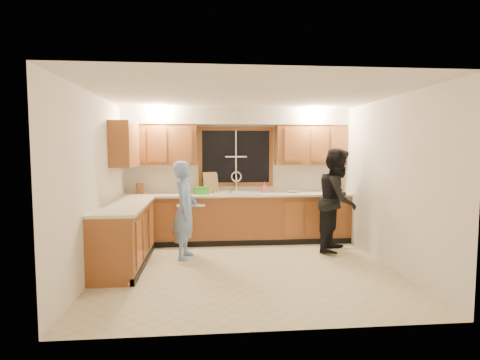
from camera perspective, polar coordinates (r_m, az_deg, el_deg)
The scene contains 26 objects.
floor at distance 5.62m, azimuth 0.98°, elevation -13.35°, with size 4.20×4.20×0.00m, color beige.
ceiling at distance 5.40m, azimuth 1.02°, elevation 12.78°, with size 4.20×4.20×0.00m, color white.
wall_back at distance 7.25m, azimuth -0.62°, elevation 0.81°, with size 4.20×4.20×0.00m, color white.
wall_left at distance 5.55m, azimuth -21.11°, elevation -0.70°, with size 3.80×3.80×0.00m, color white.
wall_right at distance 5.97m, azimuth 21.47°, elevation -0.35°, with size 3.80×3.80×0.00m, color white.
base_cabinets_back at distance 7.06m, azimuth -0.42°, elevation -5.93°, with size 4.20×0.60×0.88m, color #94542B.
base_cabinets_left at distance 5.94m, azimuth -17.13°, elevation -8.18°, with size 0.60×1.90×0.88m, color #94542B.
countertop_back at distance 6.97m, azimuth -0.41°, elevation -2.24°, with size 4.20×0.63×0.04m, color #F4EBCD.
countertop_left at distance 5.85m, azimuth -17.09°, elevation -3.78°, with size 0.63×1.90×0.04m, color #F4EBCD.
upper_cabinets_left at distance 7.10m, azimuth -12.11°, elevation 5.27°, with size 1.35×0.33×0.75m, color #94542B.
upper_cabinets_right at distance 7.33m, azimuth 10.70°, elevation 5.27°, with size 1.35×0.33×0.75m, color #94542B.
upper_cabinets_return at distance 6.57m, azimuth -17.19°, elevation 5.22°, with size 0.33×0.90×0.75m, color #94542B.
soffit at distance 7.09m, azimuth -0.52°, elevation 9.62°, with size 4.20×0.35×0.30m, color silver.
window_frame at distance 7.23m, azimuth -0.62°, elevation 3.57°, with size 1.44×0.03×1.14m.
sink at distance 7.00m, azimuth -0.43°, elevation -2.50°, with size 0.86×0.52×0.57m.
dishwasher at distance 7.03m, azimuth -7.37°, elevation -6.26°, with size 0.60×0.56×0.82m, color silver.
stove at distance 5.39m, azimuth -18.40°, elevation -9.40°, with size 0.58×0.75×0.90m, color silver.
man at distance 6.04m, azimuth -8.37°, elevation -4.51°, with size 0.57×0.37×1.56m, color #7199D7.
woman at distance 6.60m, azimuth 14.67°, elevation -2.95°, with size 0.86×0.67×1.76m, color black.
knife_block at distance 7.22m, azimuth -15.02°, elevation -1.21°, with size 0.11×0.09×0.20m, color #A25B2C.
cutting_board at distance 7.16m, azimuth -4.48°, elevation -0.34°, with size 0.29×0.02×0.39m, color tan.
dish_crate at distance 6.93m, azimuth -5.91°, elevation -1.61°, with size 0.27×0.25×0.13m, color green.
soap_bottle at distance 7.12m, azimuth 3.75°, elevation -1.11°, with size 0.09×0.09×0.20m, color #E35682.
bowl at distance 7.18m, azimuth 8.08°, elevation -1.72°, with size 0.21×0.21×0.05m, color silver.
can_left at distance 6.86m, azimuth -3.43°, elevation -1.65°, with size 0.07×0.07×0.13m, color #B4A88A.
can_right at distance 6.81m, azimuth -1.33°, elevation -1.77°, with size 0.06×0.06×0.11m, color #B4A88A.
Camera 1 is at (-0.58, -5.31, 1.74)m, focal length 28.00 mm.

